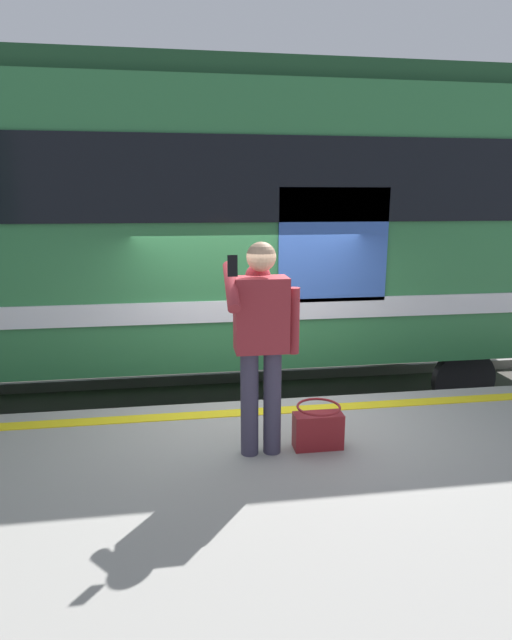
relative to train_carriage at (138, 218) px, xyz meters
name	(u,v)px	position (x,y,z in m)	size (l,w,h in m)	color
ground_plane	(259,481)	(-1.27, 2.31, -2.64)	(26.86, 26.86, 0.00)	#4C4742
platform	(315,606)	(-1.27, 4.54, -2.18)	(17.90, 4.47, 0.91)	gray
safety_line	(264,411)	(-1.27, 2.61, -1.72)	(17.55, 0.16, 0.01)	yellow
track_rail_near	(241,413)	(-1.27, 0.71, -2.56)	(23.27, 0.08, 0.16)	slate
track_rail_far	(231,377)	(-1.27, -0.72, -2.56)	(23.27, 0.08, 0.16)	slate
train_carriage	(138,218)	(0.00, 0.00, 0.00)	(12.76, 3.06, 4.19)	#2D723F
passenger	(261,332)	(-1.12, 3.40, -0.74)	(0.57, 0.55, 1.67)	#383347
handbag	(318,428)	(-1.59, 3.39, -1.56)	(0.40, 0.36, 0.36)	maroon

